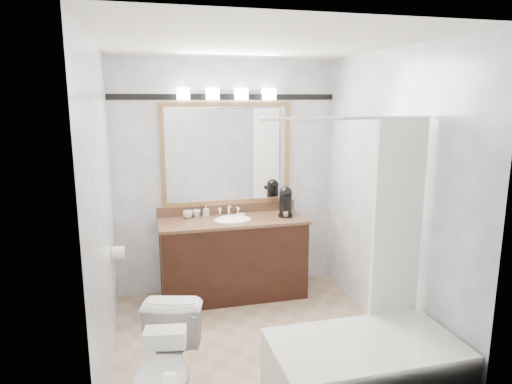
# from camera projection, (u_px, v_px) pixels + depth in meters

# --- Properties ---
(room) EXTENTS (2.42, 2.62, 2.52)m
(room) POSITION_uv_depth(u_px,v_px,m) (257.00, 203.00, 3.70)
(room) COLOR tan
(room) RESTS_ON ground
(vanity) EXTENTS (1.53, 0.58, 0.97)m
(vanity) POSITION_uv_depth(u_px,v_px,m) (233.00, 256.00, 4.83)
(vanity) COLOR black
(vanity) RESTS_ON ground
(mirror) EXTENTS (1.40, 0.04, 1.10)m
(mirror) POSITION_uv_depth(u_px,v_px,m) (227.00, 154.00, 4.87)
(mirror) COLOR #A4784A
(mirror) RESTS_ON room
(vanity_light_bar) EXTENTS (1.02, 0.14, 0.12)m
(vanity_light_bar) POSITION_uv_depth(u_px,v_px,m) (227.00, 94.00, 4.69)
(vanity_light_bar) COLOR silver
(vanity_light_bar) RESTS_ON room
(accent_stripe) EXTENTS (2.40, 0.01, 0.06)m
(accent_stripe) POSITION_uv_depth(u_px,v_px,m) (226.00, 97.00, 4.76)
(accent_stripe) COLOR black
(accent_stripe) RESTS_ON room
(bathtub) EXTENTS (1.30, 0.75, 1.96)m
(bathtub) POSITION_uv_depth(u_px,v_px,m) (366.00, 362.00, 3.18)
(bathtub) COLOR white
(bathtub) RESTS_ON ground
(tp_roll) EXTENTS (0.11, 0.12, 0.12)m
(tp_roll) POSITION_uv_depth(u_px,v_px,m) (118.00, 253.00, 4.17)
(tp_roll) COLOR white
(tp_roll) RESTS_ON room
(toilet) EXTENTS (0.59, 0.80, 0.74)m
(toilet) POSITION_uv_depth(u_px,v_px,m) (165.00, 373.00, 2.91)
(toilet) COLOR white
(toilet) RESTS_ON ground
(tissue_box) EXTENTS (0.25, 0.16, 0.09)m
(tissue_box) POSITION_uv_depth(u_px,v_px,m) (165.00, 337.00, 2.53)
(tissue_box) COLOR white
(tissue_box) RESTS_ON toilet
(coffee_maker) EXTENTS (0.17, 0.20, 0.31)m
(coffee_maker) POSITION_uv_depth(u_px,v_px,m) (286.00, 201.00, 4.87)
(coffee_maker) COLOR black
(coffee_maker) RESTS_ON vanity
(cup_left) EXTENTS (0.13, 0.13, 0.08)m
(cup_left) POSITION_uv_depth(u_px,v_px,m) (188.00, 214.00, 4.79)
(cup_left) COLOR white
(cup_left) RESTS_ON vanity
(cup_right) EXTENTS (0.09, 0.09, 0.07)m
(cup_right) POSITION_uv_depth(u_px,v_px,m) (197.00, 213.00, 4.84)
(cup_right) COLOR white
(cup_right) RESTS_ON vanity
(soap_bottle_a) EXTENTS (0.07, 0.07, 0.12)m
(soap_bottle_a) POSITION_uv_depth(u_px,v_px,m) (206.00, 211.00, 4.85)
(soap_bottle_a) COLOR white
(soap_bottle_a) RESTS_ON vanity
(soap_bar) EXTENTS (0.09, 0.07, 0.03)m
(soap_bar) POSITION_uv_depth(u_px,v_px,m) (240.00, 215.00, 4.89)
(soap_bar) COLOR beige
(soap_bar) RESTS_ON vanity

